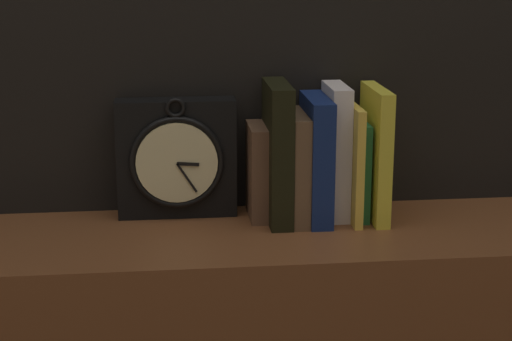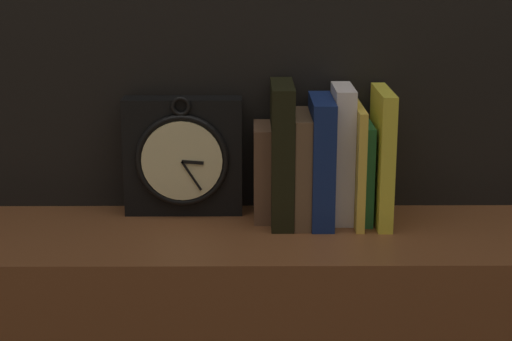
% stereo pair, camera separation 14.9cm
% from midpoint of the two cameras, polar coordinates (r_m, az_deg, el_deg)
% --- Properties ---
extents(clock, '(0.22, 0.07, 0.23)m').
position_cam_midpoint_polar(clock, '(1.60, -7.98, 0.77)').
color(clock, black).
rests_on(clock, bookshelf).
extents(book_slot0_brown, '(0.03, 0.11, 0.17)m').
position_cam_midpoint_polar(book_slot0_brown, '(1.58, -2.63, -0.11)').
color(book_slot0_brown, brown).
rests_on(book_slot0_brown, bookshelf).
extents(book_slot1_black, '(0.04, 0.16, 0.26)m').
position_cam_midpoint_polar(book_slot1_black, '(1.56, -1.28, 1.16)').
color(book_slot1_black, black).
rests_on(book_slot1_black, bookshelf).
extents(book_slot2_brown, '(0.03, 0.15, 0.20)m').
position_cam_midpoint_polar(book_slot2_brown, '(1.57, 0.03, 0.22)').
color(book_slot2_brown, brown).
rests_on(book_slot2_brown, bookshelf).
extents(book_slot3_navy, '(0.04, 0.16, 0.23)m').
position_cam_midpoint_polar(book_slot3_navy, '(1.57, 1.34, 0.76)').
color(book_slot3_navy, navy).
rests_on(book_slot3_navy, bookshelf).
extents(book_slot4_white, '(0.04, 0.12, 0.25)m').
position_cam_midpoint_polar(book_slot4_white, '(1.58, 2.68, 1.26)').
color(book_slot4_white, white).
rests_on(book_slot4_white, bookshelf).
extents(book_slot5_yellow, '(0.01, 0.16, 0.22)m').
position_cam_midpoint_polar(book_slot5_yellow, '(1.58, 3.70, 0.58)').
color(book_slot5_yellow, yellow).
rests_on(book_slot5_yellow, bookshelf).
extents(book_slot6_green, '(0.02, 0.13, 0.18)m').
position_cam_midpoint_polar(book_slot6_green, '(1.60, 4.28, 0.14)').
color(book_slot6_green, '#27713F').
rests_on(book_slot6_green, bookshelf).
extents(book_slot7_yellow, '(0.03, 0.16, 0.24)m').
position_cam_midpoint_polar(book_slot7_yellow, '(1.58, 5.30, 1.12)').
color(book_slot7_yellow, yellow).
rests_on(book_slot7_yellow, bookshelf).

